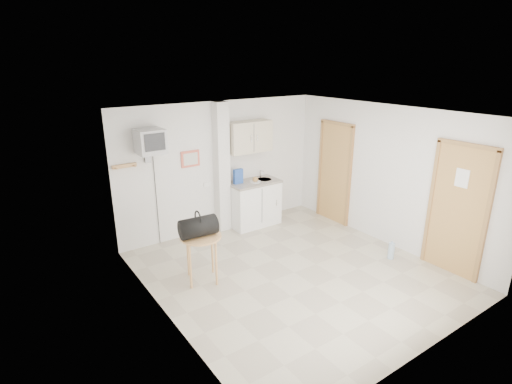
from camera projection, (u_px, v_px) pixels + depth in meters
ground at (294, 272)px, 6.35m from camera, size 4.50×4.50×0.00m
room_envelope at (306, 176)px, 6.06m from camera, size 4.24×4.54×2.55m
kitchenette at (253, 187)px, 7.97m from camera, size 1.03×0.58×2.10m
crt_television at (150, 142)px, 6.53m from camera, size 0.44×0.45×2.15m
round_table at (201, 242)px, 5.94m from camera, size 0.62×0.62×0.75m
duffel_bag at (198, 227)px, 5.84m from camera, size 0.56×0.34×0.40m
water_bottle at (391, 251)px, 6.75m from camera, size 0.11×0.11×0.32m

